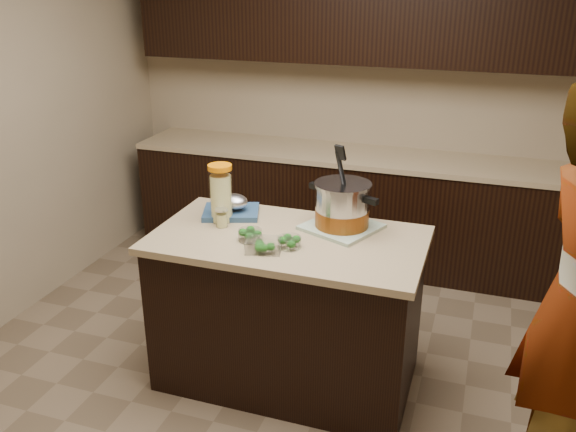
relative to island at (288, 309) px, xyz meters
name	(u,v)px	position (x,y,z in m)	size (l,w,h in m)	color
ground_plane	(288,376)	(0.00, 0.00, -0.45)	(4.00, 4.00, 0.00)	brown
room_shell	(288,83)	(0.00, 0.00, 1.26)	(4.04, 4.04, 2.72)	tan
back_cabinets	(359,147)	(0.00, 1.74, 0.49)	(3.60, 0.63, 2.33)	black
island	(288,309)	(0.00, 0.00, 0.00)	(1.46, 0.81, 0.90)	black
dish_towel	(341,227)	(0.24, 0.20, 0.46)	(0.36, 0.36, 0.02)	#5F8E6A
stock_pot	(342,208)	(0.24, 0.20, 0.57)	(0.42, 0.40, 0.44)	#B7B7BC
lemonade_pitcher	(221,195)	(-0.43, 0.10, 0.60)	(0.15, 0.15, 0.33)	#CFCC7E
mason_jar	(222,218)	(-0.39, 0.02, 0.50)	(0.09, 0.09, 0.11)	#CFCC7E
broccoli_tub_left	(250,236)	(-0.17, -0.11, 0.48)	(0.13, 0.13, 0.06)	silver
broccoli_tub_right	(289,243)	(0.05, -0.12, 0.47)	(0.15, 0.15, 0.06)	silver
broccoli_tub_rect	(264,246)	(-0.06, -0.21, 0.48)	(0.20, 0.17, 0.06)	silver
blue_tray	(232,208)	(-0.41, 0.19, 0.49)	(0.38, 0.34, 0.12)	navy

